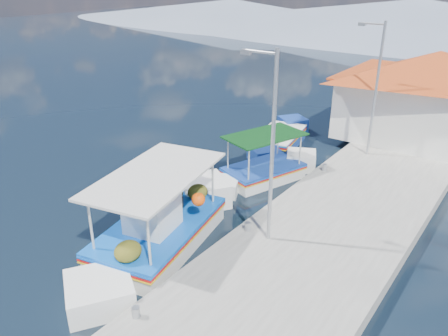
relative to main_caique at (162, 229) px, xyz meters
The scene contains 9 objects.
ground 1.65m from the main_caique, 169.39° to the right, with size 160.00×160.00×0.00m, color black.
quay 7.20m from the main_caique, 52.59° to the left, with size 5.00×44.00×0.50m, color #A4A199.
bollards 5.46m from the main_caique, 65.42° to the left, with size 0.20×17.20×0.30m.
main_caique is the anchor object (origin of this frame).
caique_green_canopy 6.34m from the main_caique, 89.37° to the left, with size 3.13×5.89×2.32m.
caique_blue_hull 10.46m from the main_caique, 97.72° to the left, with size 2.68×6.29×1.14m.
harbor_building 15.59m from the main_caique, 72.40° to the left, with size 10.49×10.49×4.40m.
lamp_post_near 4.76m from the main_caique, 29.91° to the left, with size 1.21×0.14×6.00m.
lamp_post_far 11.60m from the main_caique, 74.46° to the left, with size 1.21×0.14×6.00m.
Camera 1 is at (10.62, -8.59, 8.36)m, focal length 35.43 mm.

